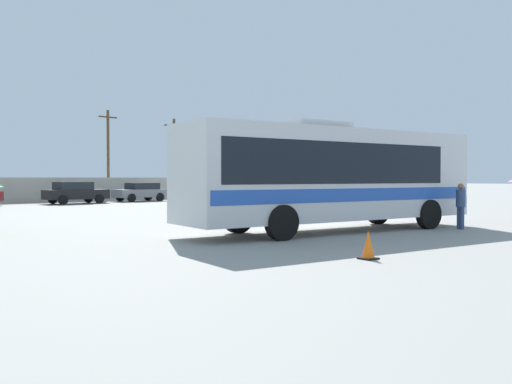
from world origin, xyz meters
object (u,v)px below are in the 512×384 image
object	(u,v)px
traffic_cone_on_apron	(368,245)
utility_pole_far	(108,152)
parked_car_third_black	(75,192)
utility_pole_near	(174,156)
attendant_by_bus_door	(461,203)
parked_car_rightmost_grey	(141,191)
coach_bus_silver_blue	(330,174)

from	to	relation	value
traffic_cone_on_apron	utility_pole_far	bearing A→B (deg)	75.53
parked_car_third_black	utility_pole_near	bearing A→B (deg)	26.00
attendant_by_bus_door	parked_car_third_black	bearing A→B (deg)	98.47
attendant_by_bus_door	parked_car_rightmost_grey	size ratio (longest dim) A/B	0.39
coach_bus_silver_blue	utility_pole_far	distance (m)	32.95
coach_bus_silver_blue	traffic_cone_on_apron	world-z (taller)	coach_bus_silver_blue
parked_car_third_black	parked_car_rightmost_grey	distance (m)	5.44
parked_car_third_black	parked_car_rightmost_grey	xyz separation A→B (m)	(5.38, 0.76, -0.05)
coach_bus_silver_blue	utility_pole_near	bearing A→B (deg)	69.76
parked_car_rightmost_grey	utility_pole_far	size ratio (longest dim) A/B	0.54
attendant_by_bus_door	utility_pole_far	xyz separation A→B (m)	(1.56, 34.65, 3.14)
traffic_cone_on_apron	attendant_by_bus_door	bearing A→B (deg)	17.76
parked_car_rightmost_grey	coach_bus_silver_blue	bearing A→B (deg)	-102.26
attendant_by_bus_door	traffic_cone_on_apron	size ratio (longest dim) A/B	2.53
parked_car_rightmost_grey	traffic_cone_on_apron	xyz separation A→B (m)	(-9.39, -30.46, -0.45)
utility_pole_near	traffic_cone_on_apron	world-z (taller)	utility_pole_near
coach_bus_silver_blue	utility_pole_near	xyz separation A→B (m)	(11.13, 30.19, 1.81)
utility_pole_near	parked_car_third_black	bearing A→B (deg)	-154.00
coach_bus_silver_blue	utility_pole_far	bearing A→B (deg)	79.87
utility_pole_near	attendant_by_bus_door	bearing A→B (deg)	-102.02
parked_car_third_black	utility_pole_near	distance (m)	12.53
attendant_by_bus_door	parked_car_rightmost_grey	distance (m)	27.91
parked_car_third_black	utility_pole_near	size ratio (longest dim) A/B	0.61
parked_car_third_black	utility_pole_far	bearing A→B (deg)	53.33
coach_bus_silver_blue	parked_car_rightmost_grey	xyz separation A→B (m)	(5.57, 25.61, -1.19)
parked_car_third_black	parked_car_rightmost_grey	bearing A→B (deg)	8.04
coach_bus_silver_blue	parked_car_third_black	world-z (taller)	coach_bus_silver_blue
attendant_by_bus_door	parked_car_third_black	distance (m)	27.42
traffic_cone_on_apron	utility_pole_near	bearing A→B (deg)	66.89
attendant_by_bus_door	traffic_cone_on_apron	bearing A→B (deg)	-162.24
coach_bus_silver_blue	attendant_by_bus_door	distance (m)	4.90
parked_car_third_black	traffic_cone_on_apron	xyz separation A→B (m)	(-4.00, -29.70, -0.50)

